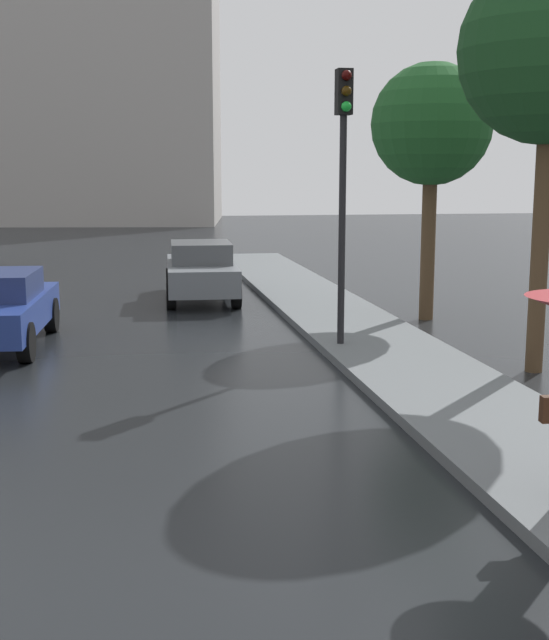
% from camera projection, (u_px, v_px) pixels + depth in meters
% --- Properties ---
extents(car_grey_mid_road, '(1.86, 4.35, 1.43)m').
position_uv_depth(car_grey_mid_road, '(201.00, 270.00, 20.67)').
color(car_grey_mid_road, slate).
rests_on(car_grey_mid_road, ground).
extents(traffic_light, '(0.26, 0.39, 4.66)m').
position_uv_depth(traffic_light, '(343.00, 158.00, 14.23)').
color(traffic_light, black).
rests_on(traffic_light, sidewalk_strip).
extents(street_tree_mid, '(2.51, 2.51, 5.34)m').
position_uv_depth(street_tree_mid, '(432.00, 126.00, 17.35)').
color(street_tree_mid, '#4C3823').
rests_on(street_tree_mid, ground).
extents(distant_tower, '(17.24, 13.47, 21.81)m').
position_uv_depth(distant_tower, '(89.00, 67.00, 51.86)').
color(distant_tower, '#9E9993').
rests_on(distant_tower, ground).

